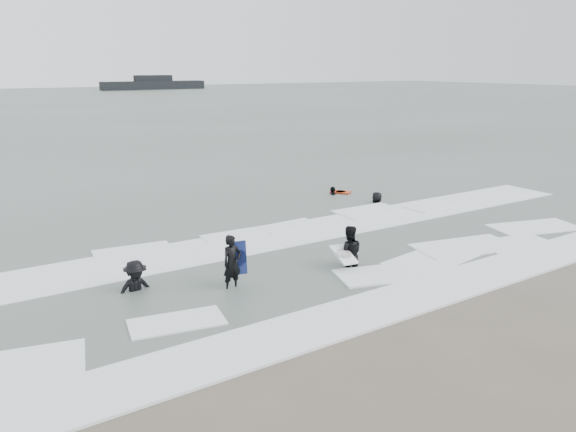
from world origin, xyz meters
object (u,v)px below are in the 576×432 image
surfer_breaker (136,293)px  surfer_right_far (377,204)px  surfer_wading (348,266)px  surfer_right_near (333,195)px  vessel_horizon (153,84)px  surfer_centre (233,290)px

surfer_breaker → surfer_right_far: size_ratio=1.06×
surfer_breaker → surfer_right_far: 13.27m
surfer_wading → surfer_right_near: surfer_wading is taller
surfer_right_far → vessel_horizon: vessel_horizon is taller
surfer_wading → surfer_breaker: size_ratio=1.05×
surfer_centre → vessel_horizon: 138.94m
surfer_centre → surfer_wading: surfer_wading is taller
surfer_centre → surfer_right_near: 12.43m
surfer_wading → surfer_right_far: size_ratio=1.11×
surfer_breaker → vessel_horizon: vessel_horizon is taller
surfer_centre → surfer_breaker: (-2.35, 1.26, 0.00)m
surfer_right_near → surfer_wading: bearing=7.2°
surfer_centre → vessel_horizon: (44.43, 131.63, 1.35)m
surfer_wading → surfer_right_far: (6.28, 5.81, 0.00)m
surfer_wading → surfer_breaker: 6.46m
surfer_right_far → vessel_horizon: bearing=-154.0°
surfer_breaker → surfer_right_near: bearing=24.3°
surfer_right_near → surfer_right_far: size_ratio=0.94×
surfer_wading → surfer_right_far: surfer_wading is taller
surfer_wading → vessel_horizon: vessel_horizon is taller
surfer_right_near → surfer_breaker: bearing=-19.1°
surfer_centre → surfer_wading: bearing=-12.3°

